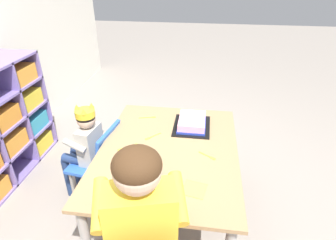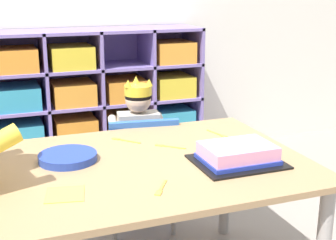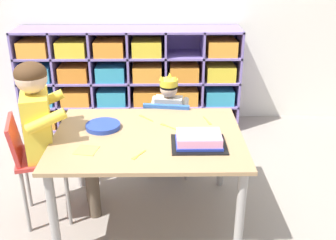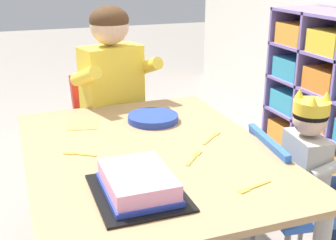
{
  "view_description": "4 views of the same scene",
  "coord_description": "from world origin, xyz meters",
  "px_view_note": "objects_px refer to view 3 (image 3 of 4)",
  "views": [
    {
      "loc": [
        -1.49,
        -0.21,
        1.67
      ],
      "look_at": [
        0.19,
        0.03,
        0.72
      ],
      "focal_mm": 29.74,
      "sensor_mm": 36.0,
      "label": 1
    },
    {
      "loc": [
        -0.53,
        -1.62,
        1.27
      ],
      "look_at": [
        0.08,
        0.01,
        0.77
      ],
      "focal_mm": 50.4,
      "sensor_mm": 36.0,
      "label": 2
    },
    {
      "loc": [
        0.09,
        -2.27,
        1.73
      ],
      "look_at": [
        0.13,
        0.0,
        0.72
      ],
      "focal_mm": 42.95,
      "sensor_mm": 36.0,
      "label": 3
    },
    {
      "loc": [
        1.46,
        -0.45,
        1.28
      ],
      "look_at": [
        0.1,
        0.04,
        0.76
      ],
      "focal_mm": 46.93,
      "sensor_mm": 36.0,
      "label": 4
    }
  ],
  "objects_px": {
    "classroom_chair_blue": "(168,132)",
    "fork_beside_plate_stack": "(208,121)",
    "birthday_cake_on_tray": "(199,140)",
    "fork_scattered_mid_table": "(168,126)",
    "child_with_crown": "(169,111)",
    "fork_at_table_front_edge": "(145,118)",
    "classroom_chair_adult_side": "(34,156)",
    "paper_plate_stack": "(103,126)",
    "fork_near_cake_tray": "(138,155)",
    "activity_table": "(148,147)",
    "adult_helper_seated": "(48,124)"
  },
  "relations": [
    {
      "from": "classroom_chair_adult_side",
      "to": "adult_helper_seated",
      "type": "bearing_deg",
      "value": -90.0
    },
    {
      "from": "classroom_chair_adult_side",
      "to": "fork_near_cake_tray",
      "type": "height_order",
      "value": "classroom_chair_adult_side"
    },
    {
      "from": "fork_scattered_mid_table",
      "to": "classroom_chair_blue",
      "type": "bearing_deg",
      "value": 131.2
    },
    {
      "from": "activity_table",
      "to": "fork_near_cake_tray",
      "type": "bearing_deg",
      "value": -100.38
    },
    {
      "from": "classroom_chair_blue",
      "to": "classroom_chair_adult_side",
      "type": "xyz_separation_m",
      "value": [
        -0.87,
        -0.54,
        0.09
      ]
    },
    {
      "from": "activity_table",
      "to": "classroom_chair_blue",
      "type": "xyz_separation_m",
      "value": [
        0.13,
        0.55,
        -0.16
      ]
    },
    {
      "from": "classroom_chair_adult_side",
      "to": "fork_beside_plate_stack",
      "type": "bearing_deg",
      "value": -94.78
    },
    {
      "from": "fork_scattered_mid_table",
      "to": "fork_near_cake_tray",
      "type": "distance_m",
      "value": 0.43
    },
    {
      "from": "classroom_chair_adult_side",
      "to": "paper_plate_stack",
      "type": "relative_size",
      "value": 3.26
    },
    {
      "from": "fork_beside_plate_stack",
      "to": "fork_near_cake_tray",
      "type": "distance_m",
      "value": 0.65
    },
    {
      "from": "fork_scattered_mid_table",
      "to": "activity_table",
      "type": "bearing_deg",
      "value": -90.63
    },
    {
      "from": "activity_table",
      "to": "fork_at_table_front_edge",
      "type": "bearing_deg",
      "value": 95.56
    },
    {
      "from": "activity_table",
      "to": "adult_helper_seated",
      "type": "distance_m",
      "value": 0.64
    },
    {
      "from": "child_with_crown",
      "to": "fork_at_table_front_edge",
      "type": "distance_m",
      "value": 0.43
    },
    {
      "from": "activity_table",
      "to": "birthday_cake_on_tray",
      "type": "height_order",
      "value": "birthday_cake_on_tray"
    },
    {
      "from": "activity_table",
      "to": "fork_scattered_mid_table",
      "type": "relative_size",
      "value": 10.92
    },
    {
      "from": "birthday_cake_on_tray",
      "to": "paper_plate_stack",
      "type": "bearing_deg",
      "value": 157.75
    },
    {
      "from": "fork_at_table_front_edge",
      "to": "paper_plate_stack",
      "type": "bearing_deg",
      "value": -100.56
    },
    {
      "from": "fork_at_table_front_edge",
      "to": "fork_near_cake_tray",
      "type": "xyz_separation_m",
      "value": [
        -0.02,
        -0.54,
        0.0
      ]
    },
    {
      "from": "child_with_crown",
      "to": "fork_at_table_front_edge",
      "type": "relative_size",
      "value": 7.08
    },
    {
      "from": "paper_plate_stack",
      "to": "fork_at_table_front_edge",
      "type": "distance_m",
      "value": 0.31
    },
    {
      "from": "fork_at_table_front_edge",
      "to": "fork_beside_plate_stack",
      "type": "distance_m",
      "value": 0.43
    },
    {
      "from": "child_with_crown",
      "to": "fork_beside_plate_stack",
      "type": "distance_m",
      "value": 0.52
    },
    {
      "from": "paper_plate_stack",
      "to": "fork_at_table_front_edge",
      "type": "height_order",
      "value": "paper_plate_stack"
    },
    {
      "from": "birthday_cake_on_tray",
      "to": "fork_scattered_mid_table",
      "type": "xyz_separation_m",
      "value": [
        -0.18,
        0.27,
        -0.03
      ]
    },
    {
      "from": "child_with_crown",
      "to": "fork_scattered_mid_table",
      "type": "relative_size",
      "value": 7.53
    },
    {
      "from": "adult_helper_seated",
      "to": "fork_at_table_front_edge",
      "type": "bearing_deg",
      "value": -83.47
    },
    {
      "from": "paper_plate_stack",
      "to": "fork_beside_plate_stack",
      "type": "relative_size",
      "value": 1.68
    },
    {
      "from": "child_with_crown",
      "to": "adult_helper_seated",
      "type": "relative_size",
      "value": 0.75
    },
    {
      "from": "fork_beside_plate_stack",
      "to": "activity_table",
      "type": "bearing_deg",
      "value": 104.08
    },
    {
      "from": "birthday_cake_on_tray",
      "to": "fork_scattered_mid_table",
      "type": "height_order",
      "value": "birthday_cake_on_tray"
    },
    {
      "from": "classroom_chair_blue",
      "to": "fork_scattered_mid_table",
      "type": "distance_m",
      "value": 0.48
    },
    {
      "from": "birthday_cake_on_tray",
      "to": "fork_beside_plate_stack",
      "type": "bearing_deg",
      "value": 75.55
    },
    {
      "from": "classroom_chair_blue",
      "to": "fork_beside_plate_stack",
      "type": "distance_m",
      "value": 0.49
    },
    {
      "from": "paper_plate_stack",
      "to": "fork_at_table_front_edge",
      "type": "relative_size",
      "value": 1.94
    },
    {
      "from": "activity_table",
      "to": "fork_beside_plate_stack",
      "type": "height_order",
      "value": "fork_beside_plate_stack"
    },
    {
      "from": "classroom_chair_blue",
      "to": "paper_plate_stack",
      "type": "distance_m",
      "value": 0.66
    },
    {
      "from": "classroom_chair_blue",
      "to": "fork_scattered_mid_table",
      "type": "height_order",
      "value": "classroom_chair_blue"
    },
    {
      "from": "classroom_chair_adult_side",
      "to": "fork_near_cake_tray",
      "type": "xyz_separation_m",
      "value": [
        0.69,
        -0.27,
        0.15
      ]
    },
    {
      "from": "classroom_chair_adult_side",
      "to": "fork_at_table_front_edge",
      "type": "xyz_separation_m",
      "value": [
        0.71,
        0.27,
        0.15
      ]
    },
    {
      "from": "activity_table",
      "to": "classroom_chair_adult_side",
      "type": "height_order",
      "value": "classroom_chair_adult_side"
    },
    {
      "from": "adult_helper_seated",
      "to": "fork_at_table_front_edge",
      "type": "relative_size",
      "value": 9.38
    },
    {
      "from": "adult_helper_seated",
      "to": "fork_scattered_mid_table",
      "type": "xyz_separation_m",
      "value": [
        0.75,
        0.09,
        -0.06
      ]
    },
    {
      "from": "adult_helper_seated",
      "to": "fork_near_cake_tray",
      "type": "relative_size",
      "value": 9.68
    },
    {
      "from": "activity_table",
      "to": "fork_at_table_front_edge",
      "type": "height_order",
      "value": "fork_at_table_front_edge"
    },
    {
      "from": "classroom_chair_blue",
      "to": "classroom_chair_adult_side",
      "type": "height_order",
      "value": "classroom_chair_adult_side"
    },
    {
      "from": "adult_helper_seated",
      "to": "paper_plate_stack",
      "type": "distance_m",
      "value": 0.34
    },
    {
      "from": "fork_at_table_front_edge",
      "to": "classroom_chair_blue",
      "type": "bearing_deg",
      "value": 107.74
    },
    {
      "from": "classroom_chair_blue",
      "to": "fork_at_table_front_edge",
      "type": "relative_size",
      "value": 5.58
    },
    {
      "from": "activity_table",
      "to": "child_with_crown",
      "type": "xyz_separation_m",
      "value": [
        0.15,
        0.66,
        -0.03
      ]
    }
  ]
}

